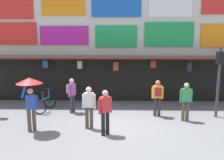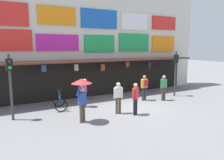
{
  "view_description": "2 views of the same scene",
  "coord_description": "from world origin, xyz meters",
  "px_view_note": "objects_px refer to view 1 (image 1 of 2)",
  "views": [
    {
      "loc": [
        0.09,
        -8.77,
        3.29
      ],
      "look_at": [
        -0.17,
        1.31,
        1.67
      ],
      "focal_mm": 35.61,
      "sensor_mm": 36.0,
      "label": 1
    },
    {
      "loc": [
        -6.58,
        -9.93,
        3.54
      ],
      "look_at": [
        -0.53,
        1.16,
        1.55
      ],
      "focal_mm": 34.26,
      "sensor_mm": 36.0,
      "label": 2
    }
  ],
  "objects_px": {
    "pedestrian_in_yellow": "(105,110)",
    "pedestrian_in_purple": "(89,105)",
    "traffic_light_far": "(219,71)",
    "pedestrian_with_umbrella": "(30,89)",
    "pedestrian_in_black": "(158,95)",
    "bicycle_parked": "(45,103)",
    "pedestrian_in_green": "(186,100)",
    "pedestrian_in_white": "(72,93)"
  },
  "relations": [
    {
      "from": "pedestrian_in_black",
      "to": "pedestrian_in_white",
      "type": "relative_size",
      "value": 1.0
    },
    {
      "from": "pedestrian_in_purple",
      "to": "pedestrian_in_white",
      "type": "height_order",
      "value": "same"
    },
    {
      "from": "pedestrian_with_umbrella",
      "to": "pedestrian_in_white",
      "type": "relative_size",
      "value": 1.24
    },
    {
      "from": "pedestrian_with_umbrella",
      "to": "pedestrian_in_black",
      "type": "height_order",
      "value": "pedestrian_with_umbrella"
    },
    {
      "from": "bicycle_parked",
      "to": "pedestrian_in_white",
      "type": "height_order",
      "value": "pedestrian_in_white"
    },
    {
      "from": "bicycle_parked",
      "to": "pedestrian_in_green",
      "type": "distance_m",
      "value": 6.7
    },
    {
      "from": "bicycle_parked",
      "to": "pedestrian_in_black",
      "type": "xyz_separation_m",
      "value": [
        5.45,
        -0.67,
        0.59
      ]
    },
    {
      "from": "bicycle_parked",
      "to": "pedestrian_in_yellow",
      "type": "bearing_deg",
      "value": -42.37
    },
    {
      "from": "pedestrian_in_purple",
      "to": "traffic_light_far",
      "type": "bearing_deg",
      "value": 15.85
    },
    {
      "from": "pedestrian_in_white",
      "to": "pedestrian_in_yellow",
      "type": "bearing_deg",
      "value": -56.41
    },
    {
      "from": "pedestrian_in_green",
      "to": "pedestrian_with_umbrella",
      "type": "distance_m",
      "value": 6.37
    },
    {
      "from": "pedestrian_in_black",
      "to": "pedestrian_in_yellow",
      "type": "bearing_deg",
      "value": -135.56
    },
    {
      "from": "pedestrian_in_yellow",
      "to": "pedestrian_in_purple",
      "type": "relative_size",
      "value": 1.0
    },
    {
      "from": "pedestrian_with_umbrella",
      "to": "pedestrian_in_black",
      "type": "bearing_deg",
      "value": 20.94
    },
    {
      "from": "pedestrian_with_umbrella",
      "to": "pedestrian_in_purple",
      "type": "bearing_deg",
      "value": 8.82
    },
    {
      "from": "pedestrian_in_green",
      "to": "pedestrian_in_white",
      "type": "xyz_separation_m",
      "value": [
        -5.15,
        1.06,
        0.04
      ]
    },
    {
      "from": "pedestrian_in_green",
      "to": "pedestrian_with_umbrella",
      "type": "relative_size",
      "value": 0.81
    },
    {
      "from": "pedestrian_in_purple",
      "to": "bicycle_parked",
      "type": "bearing_deg",
      "value": 137.63
    },
    {
      "from": "traffic_light_far",
      "to": "pedestrian_with_umbrella",
      "type": "relative_size",
      "value": 1.54
    },
    {
      "from": "bicycle_parked",
      "to": "pedestrian_in_green",
      "type": "relative_size",
      "value": 0.75
    },
    {
      "from": "pedestrian_in_yellow",
      "to": "pedestrian_in_purple",
      "type": "height_order",
      "value": "same"
    },
    {
      "from": "traffic_light_far",
      "to": "pedestrian_in_purple",
      "type": "distance_m",
      "value": 5.97
    },
    {
      "from": "bicycle_parked",
      "to": "pedestrian_in_black",
      "type": "bearing_deg",
      "value": -7.03
    },
    {
      "from": "traffic_light_far",
      "to": "pedestrian_in_black",
      "type": "bearing_deg",
      "value": 179.65
    },
    {
      "from": "pedestrian_in_green",
      "to": "pedestrian_with_umbrella",
      "type": "xyz_separation_m",
      "value": [
        -6.19,
        -1.33,
        0.69
      ]
    },
    {
      "from": "pedestrian_with_umbrella",
      "to": "pedestrian_in_white",
      "type": "height_order",
      "value": "pedestrian_with_umbrella"
    },
    {
      "from": "pedestrian_in_yellow",
      "to": "pedestrian_in_green",
      "type": "distance_m",
      "value": 3.74
    },
    {
      "from": "bicycle_parked",
      "to": "pedestrian_in_yellow",
      "type": "xyz_separation_m",
      "value": [
        3.18,
        -2.9,
        0.55
      ]
    },
    {
      "from": "pedestrian_in_yellow",
      "to": "pedestrian_with_umbrella",
      "type": "distance_m",
      "value": 2.92
    },
    {
      "from": "traffic_light_far",
      "to": "pedestrian_in_yellow",
      "type": "bearing_deg",
      "value": -155.97
    },
    {
      "from": "pedestrian_in_yellow",
      "to": "pedestrian_with_umbrella",
      "type": "xyz_separation_m",
      "value": [
        -2.82,
        0.28,
        0.69
      ]
    },
    {
      "from": "pedestrian_with_umbrella",
      "to": "pedestrian_in_purple",
      "type": "distance_m",
      "value": 2.28
    },
    {
      "from": "traffic_light_far",
      "to": "bicycle_parked",
      "type": "relative_size",
      "value": 2.55
    },
    {
      "from": "bicycle_parked",
      "to": "pedestrian_in_white",
      "type": "xyz_separation_m",
      "value": [
        1.41,
        -0.23,
        0.59
      ]
    },
    {
      "from": "traffic_light_far",
      "to": "pedestrian_in_green",
      "type": "relative_size",
      "value": 1.9
    },
    {
      "from": "pedestrian_in_yellow",
      "to": "pedestrian_in_purple",
      "type": "bearing_deg",
      "value": 137.62
    },
    {
      "from": "pedestrian_in_yellow",
      "to": "pedestrian_in_white",
      "type": "distance_m",
      "value": 3.2
    },
    {
      "from": "traffic_light_far",
      "to": "pedestrian_in_black",
      "type": "height_order",
      "value": "traffic_light_far"
    },
    {
      "from": "traffic_light_far",
      "to": "pedestrian_with_umbrella",
      "type": "height_order",
      "value": "traffic_light_far"
    },
    {
      "from": "pedestrian_in_green",
      "to": "pedestrian_in_yellow",
      "type": "bearing_deg",
      "value": -154.48
    },
    {
      "from": "traffic_light_far",
      "to": "bicycle_parked",
      "type": "distance_m",
      "value": 8.35
    },
    {
      "from": "pedestrian_in_white",
      "to": "pedestrian_in_black",
      "type": "bearing_deg",
      "value": -6.23
    }
  ]
}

